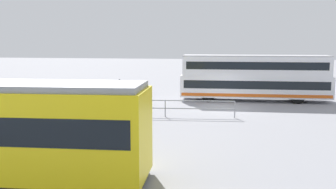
# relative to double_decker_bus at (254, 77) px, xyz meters

# --- Properties ---
(ground_plane) EXTENTS (160.00, 160.00, 0.00)m
(ground_plane) POSITION_rel_double_decker_bus_xyz_m (2.36, 3.70, -1.89)
(ground_plane) COLOR gray
(double_decker_bus) EXTENTS (11.81, 2.92, 3.67)m
(double_decker_bus) POSITION_rel_double_decker_bus_xyz_m (0.00, 0.00, 0.00)
(double_decker_bus) COLOR white
(double_decker_bus) RESTS_ON ground
(pedestrian_near_railing) EXTENTS (0.45, 0.45, 1.76)m
(pedestrian_near_railing) POSITION_rel_double_decker_bus_xyz_m (8.19, 10.64, -0.87)
(pedestrian_near_railing) COLOR #4C3F2D
(pedestrian_near_railing) RESTS_ON ground
(pedestrian_railing) EXTENTS (8.77, 0.80, 1.08)m
(pedestrian_railing) POSITION_rel_double_decker_bus_xyz_m (5.89, 7.80, -1.14)
(pedestrian_railing) COLOR gray
(pedestrian_railing) RESTS_ON ground
(info_sign) EXTENTS (1.25, 0.13, 2.27)m
(info_sign) POSITION_rel_double_decker_bus_xyz_m (9.16, 6.83, -0.30)
(info_sign) COLOR slate
(info_sign) RESTS_ON ground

